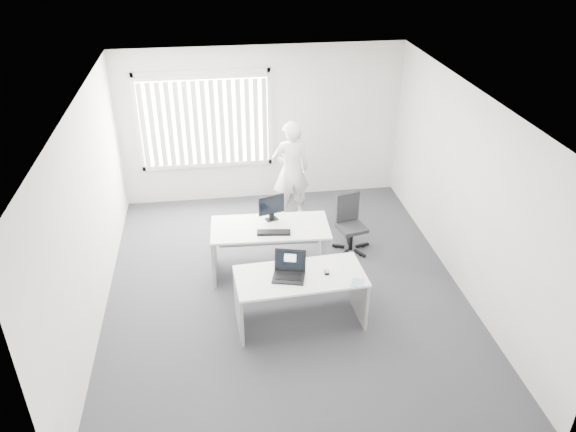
{
  "coord_description": "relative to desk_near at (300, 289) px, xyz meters",
  "views": [
    {
      "loc": [
        -0.87,
        -6.43,
        4.89
      ],
      "look_at": [
        0.06,
        0.15,
        1.13
      ],
      "focal_mm": 35.0,
      "sensor_mm": 36.0,
      "label": 1
    }
  ],
  "objects": [
    {
      "name": "window",
      "position": [
        -1.1,
        3.67,
        1.01
      ],
      "size": [
        2.32,
        0.06,
        1.76
      ],
      "primitive_type": "cube",
      "color": "silver",
      "rests_on": "wall_back"
    },
    {
      "name": "paper_sheet",
      "position": [
        0.42,
        -0.03,
        0.21
      ],
      "size": [
        0.29,
        0.21,
        0.0
      ],
      "primitive_type": "cube",
      "rotation": [
        0.0,
        0.0,
        -0.05
      ],
      "color": "white",
      "rests_on": "desk_near"
    },
    {
      "name": "ceiling",
      "position": [
        -0.1,
        0.71,
        2.26
      ],
      "size": [
        5.0,
        6.0,
        0.02
      ],
      "primitive_type": "cube",
      "color": "white",
      "rests_on": "wall_back"
    },
    {
      "name": "office_chair",
      "position": [
        1.07,
        1.66,
        -0.25
      ],
      "size": [
        0.63,
        0.63,
        0.93
      ],
      "rotation": [
        0.0,
        0.0,
        0.22
      ],
      "color": "black",
      "rests_on": "ground"
    },
    {
      "name": "monitor",
      "position": [
        -0.2,
        1.41,
        0.44
      ],
      "size": [
        0.41,
        0.23,
        0.4
      ],
      "primitive_type": null,
      "rotation": [
        0.0,
        0.0,
        0.29
      ],
      "color": "black",
      "rests_on": "desk_far"
    },
    {
      "name": "wall_front",
      "position": [
        -0.1,
        -2.29,
        0.86
      ],
      "size": [
        5.0,
        0.02,
        2.8
      ],
      "primitive_type": "cube",
      "color": "white",
      "rests_on": "ground"
    },
    {
      "name": "desk_far",
      "position": [
        -0.25,
        1.21,
        0.02
      ],
      "size": [
        1.74,
        0.88,
        0.78
      ],
      "rotation": [
        0.0,
        0.0,
        -0.05
      ],
      "color": "white",
      "rests_on": "ground"
    },
    {
      "name": "wall_left",
      "position": [
        -2.6,
        0.71,
        0.86
      ],
      "size": [
        0.02,
        6.0,
        2.8
      ],
      "primitive_type": "cube",
      "color": "white",
      "rests_on": "ground"
    },
    {
      "name": "wall_back",
      "position": [
        -0.1,
        3.71,
        0.86
      ],
      "size": [
        5.0,
        0.02,
        2.8
      ],
      "primitive_type": "cube",
      "color": "white",
      "rests_on": "ground"
    },
    {
      "name": "desk_near",
      "position": [
        0.0,
        0.0,
        0.0
      ],
      "size": [
        1.68,
        0.86,
        0.75
      ],
      "rotation": [
        0.0,
        0.0,
        0.06
      ],
      "color": "white",
      "rests_on": "ground"
    },
    {
      "name": "blinds",
      "position": [
        -1.1,
        3.61,
        0.98
      ],
      "size": [
        2.2,
        0.1,
        1.5
      ],
      "primitive_type": null,
      "color": "white",
      "rests_on": "wall_back"
    },
    {
      "name": "wall_right",
      "position": [
        2.4,
        0.71,
        0.86
      ],
      "size": [
        0.02,
        6.0,
        2.8
      ],
      "primitive_type": "cube",
      "color": "white",
      "rests_on": "ground"
    },
    {
      "name": "laptop",
      "position": [
        -0.15,
        -0.05,
        0.36
      ],
      "size": [
        0.47,
        0.44,
        0.31
      ],
      "primitive_type": null,
      "rotation": [
        0.0,
        0.0,
        -0.26
      ],
      "color": "black",
      "rests_on": "desk_near"
    },
    {
      "name": "person",
      "position": [
        0.3,
        2.83,
        0.35
      ],
      "size": [
        0.7,
        0.5,
        1.77
      ],
      "primitive_type": "imported",
      "rotation": [
        0.0,
        0.0,
        3.27
      ],
      "color": "white",
      "rests_on": "ground"
    },
    {
      "name": "keyboard",
      "position": [
        -0.22,
        1.02,
        0.25
      ],
      "size": [
        0.49,
        0.22,
        0.02
      ],
      "primitive_type": "cube",
      "rotation": [
        0.0,
        0.0,
        -0.12
      ],
      "color": "black",
      "rests_on": "desk_far"
    },
    {
      "name": "booklet",
      "position": [
        0.67,
        -0.27,
        0.21
      ],
      "size": [
        0.21,
        0.23,
        0.01
      ],
      "primitive_type": "cube",
      "rotation": [
        0.0,
        0.0,
        -0.47
      ],
      "color": "white",
      "rests_on": "desk_near"
    },
    {
      "name": "mouse",
      "position": [
        0.34,
        -0.01,
        0.23
      ],
      "size": [
        0.07,
        0.1,
        0.04
      ],
      "primitive_type": null,
      "rotation": [
        0.0,
        0.0,
        -0.12
      ],
      "color": "#AFAFB2",
      "rests_on": "paper_sheet"
    },
    {
      "name": "ground",
      "position": [
        -0.1,
        0.71,
        -0.54
      ],
      "size": [
        6.0,
        6.0,
        0.0
      ],
      "primitive_type": "plane",
      "color": "#4C4C53",
      "rests_on": "ground"
    }
  ]
}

